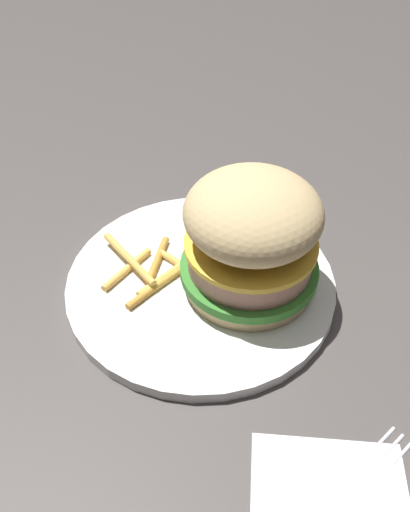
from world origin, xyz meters
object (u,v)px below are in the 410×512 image
fork (333,510)px  fries_pile (154,270)px  plate (205,283)px  sandwich (251,237)px

fork → fries_pile: bearing=-145.4°
plate → fries_pile: 0.05m
sandwich → fries_pile: size_ratio=1.24×
fries_pile → fork: (0.21, 0.15, -0.01)m
plate → fork: size_ratio=1.89×
sandwich → plate: bearing=-94.7°
sandwich → fries_pile: (-0.01, -0.09, -0.05)m
fries_pile → sandwich: bearing=84.2°
sandwich → fork: size_ratio=0.94×
plate → fork: (0.21, 0.10, -0.00)m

